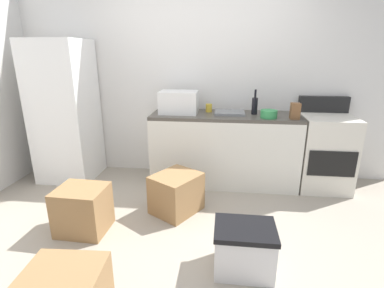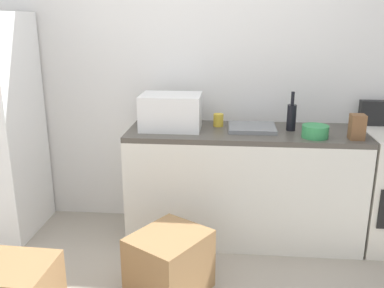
% 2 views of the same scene
% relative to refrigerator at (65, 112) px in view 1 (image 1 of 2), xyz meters
% --- Properties ---
extents(ground_plane, '(6.00, 6.00, 0.00)m').
position_rel_refrigerator_xyz_m(ground_plane, '(1.75, -1.15, -0.89)').
color(ground_plane, '#9E9384').
extents(wall_back, '(5.00, 0.10, 2.60)m').
position_rel_refrigerator_xyz_m(wall_back, '(1.75, 0.40, 0.41)').
color(wall_back, silver).
rests_on(wall_back, ground_plane).
extents(kitchen_counter, '(1.80, 0.60, 0.90)m').
position_rel_refrigerator_xyz_m(kitchen_counter, '(2.05, 0.05, -0.44)').
color(kitchen_counter, silver).
rests_on(kitchen_counter, ground_plane).
extents(refrigerator, '(0.68, 0.66, 1.78)m').
position_rel_refrigerator_xyz_m(refrigerator, '(0.00, 0.00, 0.00)').
color(refrigerator, white).
rests_on(refrigerator, ground_plane).
extents(stove_oven, '(0.60, 0.61, 1.10)m').
position_rel_refrigerator_xyz_m(stove_oven, '(3.27, 0.06, -0.42)').
color(stove_oven, silver).
rests_on(stove_oven, ground_plane).
extents(microwave, '(0.46, 0.34, 0.27)m').
position_rel_refrigerator_xyz_m(microwave, '(1.48, 0.05, 0.15)').
color(microwave, white).
rests_on(microwave, kitchen_counter).
extents(sink_basin, '(0.36, 0.32, 0.03)m').
position_rel_refrigerator_xyz_m(sink_basin, '(2.11, 0.08, 0.03)').
color(sink_basin, slate).
rests_on(sink_basin, kitchen_counter).
extents(wine_bottle, '(0.07, 0.07, 0.30)m').
position_rel_refrigerator_xyz_m(wine_bottle, '(2.40, 0.08, 0.12)').
color(wine_bottle, black).
rests_on(wine_bottle, kitchen_counter).
extents(coffee_mug, '(0.08, 0.08, 0.10)m').
position_rel_refrigerator_xyz_m(coffee_mug, '(1.84, 0.16, 0.06)').
color(coffee_mug, gold).
rests_on(coffee_mug, kitchen_counter).
extents(knife_block, '(0.10, 0.10, 0.18)m').
position_rel_refrigerator_xyz_m(knife_block, '(2.83, -0.13, 0.10)').
color(knife_block, brown).
rests_on(knife_block, kitchen_counter).
extents(mixing_bowl, '(0.19, 0.19, 0.09)m').
position_rel_refrigerator_xyz_m(mixing_bowl, '(2.55, -0.11, 0.06)').
color(mixing_bowl, '#338C4C').
rests_on(mixing_bowl, kitchen_counter).
extents(cardboard_box_medium, '(0.46, 0.40, 0.44)m').
position_rel_refrigerator_xyz_m(cardboard_box_medium, '(0.76, -1.20, -0.67)').
color(cardboard_box_medium, olive).
rests_on(cardboard_box_medium, ground_plane).
extents(cardboard_box_small, '(0.59, 0.61, 0.41)m').
position_rel_refrigerator_xyz_m(cardboard_box_small, '(1.57, -0.75, -0.68)').
color(cardboard_box_small, olive).
rests_on(cardboard_box_small, ground_plane).
extents(storage_bin, '(0.46, 0.36, 0.38)m').
position_rel_refrigerator_xyz_m(storage_bin, '(2.23, -1.56, -0.70)').
color(storage_bin, silver).
rests_on(storage_bin, ground_plane).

